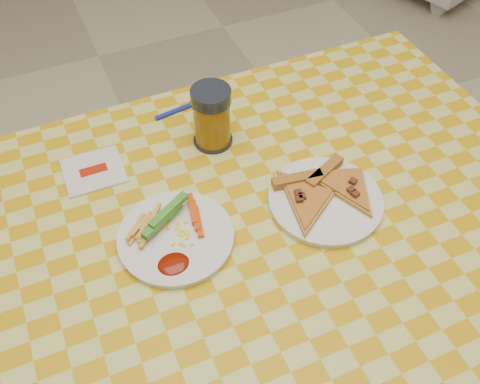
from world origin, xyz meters
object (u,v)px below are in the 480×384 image
at_px(table, 246,249).
at_px(drink_glass, 212,117).
at_px(plate_right, 325,201).
at_px(plate_left, 176,238).

distance_m(table, drink_glass, 0.28).
relative_size(plate_right, drink_glass, 1.59).
height_order(plate_left, drink_glass, drink_glass).
bearing_deg(plate_left, plate_right, -6.24).
height_order(table, plate_right, plate_right).
distance_m(plate_left, plate_right, 0.30).
relative_size(plate_left, drink_glass, 1.53).
xyz_separation_m(table, plate_right, (0.16, -0.01, 0.08)).
height_order(plate_right, drink_glass, drink_glass).
relative_size(table, plate_left, 6.12).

